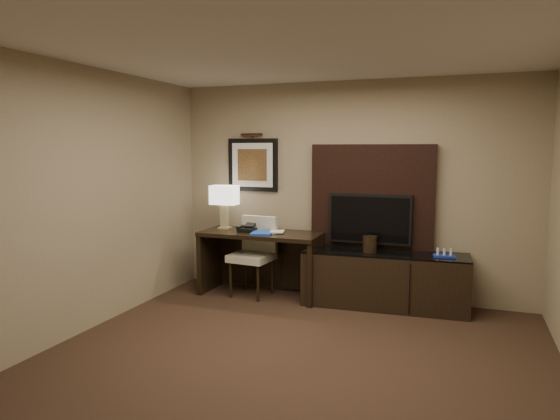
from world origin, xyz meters
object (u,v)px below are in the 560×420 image
at_px(desk, 261,264).
at_px(credenza, 384,280).
at_px(minibar_tray, 444,253).
at_px(table_lamp, 224,207).
at_px(desk_phone, 247,228).
at_px(tv, 370,219).
at_px(desk_chair, 252,256).
at_px(ice_bucket, 370,244).

relative_size(desk, credenza, 0.80).
bearing_deg(minibar_tray, table_lamp, 178.98).
xyz_separation_m(credenza, desk_phone, (-1.72, -0.10, 0.54)).
distance_m(tv, desk_phone, 1.54).
distance_m(desk, desk_chair, 0.16).
relative_size(desk, ice_bucket, 8.13).
bearing_deg(ice_bucket, table_lamp, 178.10).
bearing_deg(credenza, desk_phone, -179.97).
height_order(credenza, desk_phone, desk_phone).
distance_m(tv, ice_bucket, 0.35).
distance_m(table_lamp, ice_bucket, 1.97).
bearing_deg(desk_phone, tv, 13.96).
relative_size(tv, desk_chair, 0.98).
height_order(desk_chair, desk_phone, desk_chair).
xyz_separation_m(desk_chair, table_lamp, (-0.45, 0.16, 0.59)).
distance_m(desk_phone, ice_bucket, 1.55).
distance_m(desk, ice_bucket, 1.42).
xyz_separation_m(tv, minibar_tray, (0.88, -0.20, -0.32)).
distance_m(desk, credenza, 1.55).
bearing_deg(desk_chair, tv, 17.72).
height_order(credenza, tv, tv).
bearing_deg(desk_chair, desk, 39.49).
height_order(tv, table_lamp, table_lamp).
bearing_deg(desk, ice_bucket, 1.04).
xyz_separation_m(table_lamp, ice_bucket, (1.93, -0.06, -0.35)).
bearing_deg(minibar_tray, desk_phone, -177.80).
xyz_separation_m(desk_chair, minibar_tray, (2.32, 0.11, 0.19)).
bearing_deg(credenza, desk, 178.58).
distance_m(tv, minibar_tray, 0.96).
bearing_deg(credenza, desk_chair, -179.15).
xyz_separation_m(desk_chair, desk_phone, (-0.07, 0.02, 0.36)).
xyz_separation_m(desk, desk_phone, (-0.17, -0.05, 0.46)).
bearing_deg(ice_bucket, desk_phone, -177.16).
bearing_deg(desk, credenza, 1.73).
bearing_deg(minibar_tray, credenza, 179.35).
bearing_deg(desk_chair, ice_bucket, 9.31).
bearing_deg(tv, desk_phone, -169.12).
height_order(tv, minibar_tray, tv).
height_order(desk, credenza, desk).
relative_size(desk_phone, ice_bucket, 1.08).
xyz_separation_m(desk, credenza, (1.55, 0.05, -0.08)).
bearing_deg(table_lamp, ice_bucket, -1.90).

